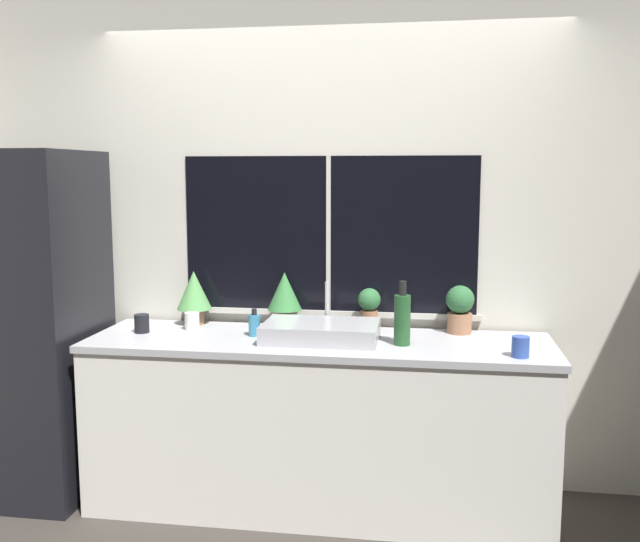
{
  "coord_description": "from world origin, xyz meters",
  "views": [
    {
      "loc": [
        0.55,
        -3.16,
        1.73
      ],
      "look_at": [
        0.01,
        0.32,
        1.24
      ],
      "focal_mm": 40.0,
      "sensor_mm": 36.0,
      "label": 1
    }
  ],
  "objects_px": {
    "refrigerator": "(24,325)",
    "bottle_tall": "(402,318)",
    "potted_plant_center_right": "(369,306)",
    "mug_black": "(142,324)",
    "soap_bottle": "(254,325)",
    "mug_white": "(192,321)",
    "sink": "(321,331)",
    "potted_plant_far_left": "(194,293)",
    "mug_blue": "(520,347)",
    "potted_plant_far_right": "(460,308)",
    "potted_plant_center_left": "(285,295)"
  },
  "relations": [
    {
      "from": "refrigerator",
      "to": "bottle_tall",
      "type": "distance_m",
      "value": 2.01
    },
    {
      "from": "potted_plant_center_right",
      "to": "mug_black",
      "type": "bearing_deg",
      "value": -168.14
    },
    {
      "from": "soap_bottle",
      "to": "mug_white",
      "type": "relative_size",
      "value": 1.54
    },
    {
      "from": "sink",
      "to": "mug_white",
      "type": "xyz_separation_m",
      "value": [
        -0.72,
        0.13,
        0.0
      ]
    },
    {
      "from": "potted_plant_far_left",
      "to": "bottle_tall",
      "type": "height_order",
      "value": "bottle_tall"
    },
    {
      "from": "mug_white",
      "to": "mug_blue",
      "type": "bearing_deg",
      "value": -10.96
    },
    {
      "from": "bottle_tall",
      "to": "mug_blue",
      "type": "xyz_separation_m",
      "value": [
        0.55,
        -0.15,
        -0.08
      ]
    },
    {
      "from": "mug_black",
      "to": "mug_blue",
      "type": "relative_size",
      "value": 1.0
    },
    {
      "from": "potted_plant_far_left",
      "to": "mug_white",
      "type": "xyz_separation_m",
      "value": [
        0.03,
        -0.14,
        -0.13
      ]
    },
    {
      "from": "potted_plant_far_right",
      "to": "soap_bottle",
      "type": "distance_m",
      "value": 1.08
    },
    {
      "from": "bottle_tall",
      "to": "mug_white",
      "type": "distance_m",
      "value": 1.15
    },
    {
      "from": "soap_bottle",
      "to": "mug_black",
      "type": "distance_m",
      "value": 0.61
    },
    {
      "from": "bottle_tall",
      "to": "mug_black",
      "type": "relative_size",
      "value": 3.25
    },
    {
      "from": "sink",
      "to": "potted_plant_center_left",
      "type": "distance_m",
      "value": 0.39
    },
    {
      "from": "potted_plant_center_left",
      "to": "mug_white",
      "type": "distance_m",
      "value": 0.52
    },
    {
      "from": "potted_plant_center_right",
      "to": "mug_blue",
      "type": "distance_m",
      "value": 0.87
    },
    {
      "from": "bottle_tall",
      "to": "mug_black",
      "type": "height_order",
      "value": "bottle_tall"
    },
    {
      "from": "refrigerator",
      "to": "mug_white",
      "type": "relative_size",
      "value": 19.84
    },
    {
      "from": "soap_bottle",
      "to": "mug_white",
      "type": "distance_m",
      "value": 0.38
    },
    {
      "from": "potted_plant_far_left",
      "to": "sink",
      "type": "bearing_deg",
      "value": -19.65
    },
    {
      "from": "potted_plant_center_right",
      "to": "mug_black",
      "type": "xyz_separation_m",
      "value": [
        -1.18,
        -0.25,
        -0.08
      ]
    },
    {
      "from": "potted_plant_center_left",
      "to": "mug_blue",
      "type": "height_order",
      "value": "potted_plant_center_left"
    },
    {
      "from": "potted_plant_far_left",
      "to": "mug_black",
      "type": "relative_size",
      "value": 3.06
    },
    {
      "from": "bottle_tall",
      "to": "mug_blue",
      "type": "height_order",
      "value": "bottle_tall"
    },
    {
      "from": "sink",
      "to": "potted_plant_far_right",
      "type": "height_order",
      "value": "sink"
    },
    {
      "from": "bottle_tall",
      "to": "mug_blue",
      "type": "distance_m",
      "value": 0.57
    },
    {
      "from": "potted_plant_far_left",
      "to": "refrigerator",
      "type": "bearing_deg",
      "value": -160.5
    },
    {
      "from": "potted_plant_center_right",
      "to": "potted_plant_far_right",
      "type": "xyz_separation_m",
      "value": [
        0.48,
        0.0,
        0.01
      ]
    },
    {
      "from": "potted_plant_center_left",
      "to": "potted_plant_center_right",
      "type": "height_order",
      "value": "potted_plant_center_left"
    },
    {
      "from": "potted_plant_far_left",
      "to": "mug_black",
      "type": "xyz_separation_m",
      "value": [
        -0.21,
        -0.25,
        -0.13
      ]
    },
    {
      "from": "potted_plant_center_left",
      "to": "potted_plant_far_right",
      "type": "bearing_deg",
      "value": 0.0
    },
    {
      "from": "potted_plant_center_left",
      "to": "potted_plant_far_right",
      "type": "distance_m",
      "value": 0.94
    },
    {
      "from": "mug_blue",
      "to": "potted_plant_far_right",
      "type": "bearing_deg",
      "value": 119.01
    },
    {
      "from": "mug_black",
      "to": "mug_white",
      "type": "distance_m",
      "value": 0.26
    },
    {
      "from": "potted_plant_far_right",
      "to": "soap_bottle",
      "type": "xyz_separation_m",
      "value": [
        -1.05,
        -0.24,
        -0.08
      ]
    },
    {
      "from": "mug_black",
      "to": "mug_white",
      "type": "height_order",
      "value": "mug_black"
    },
    {
      "from": "potted_plant_far_right",
      "to": "soap_bottle",
      "type": "bearing_deg",
      "value": -167.36
    },
    {
      "from": "mug_black",
      "to": "mug_blue",
      "type": "distance_m",
      "value": 1.93
    },
    {
      "from": "sink",
      "to": "potted_plant_far_left",
      "type": "xyz_separation_m",
      "value": [
        -0.76,
        0.27,
        0.13
      ]
    },
    {
      "from": "potted_plant_far_left",
      "to": "mug_white",
      "type": "bearing_deg",
      "value": -76.74
    },
    {
      "from": "potted_plant_center_left",
      "to": "soap_bottle",
      "type": "xyz_separation_m",
      "value": [
        -0.11,
        -0.24,
        -0.12
      ]
    },
    {
      "from": "potted_plant_far_right",
      "to": "mug_white",
      "type": "height_order",
      "value": "potted_plant_far_right"
    },
    {
      "from": "potted_plant_center_right",
      "to": "mug_white",
      "type": "height_order",
      "value": "potted_plant_center_right"
    },
    {
      "from": "sink",
      "to": "mug_black",
      "type": "distance_m",
      "value": 0.96
    },
    {
      "from": "refrigerator",
      "to": "potted_plant_far_right",
      "type": "distance_m",
      "value": 2.32
    },
    {
      "from": "refrigerator",
      "to": "mug_black",
      "type": "bearing_deg",
      "value": 4.65
    },
    {
      "from": "potted_plant_center_left",
      "to": "potted_plant_far_right",
      "type": "height_order",
      "value": "potted_plant_center_left"
    },
    {
      "from": "bottle_tall",
      "to": "potted_plant_far_left",
      "type": "bearing_deg",
      "value": 165.13
    },
    {
      "from": "sink",
      "to": "mug_white",
      "type": "relative_size",
      "value": 6.22
    },
    {
      "from": "potted_plant_center_left",
      "to": "mug_blue",
      "type": "xyz_separation_m",
      "value": [
        1.2,
        -0.46,
        -0.13
      ]
    }
  ]
}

